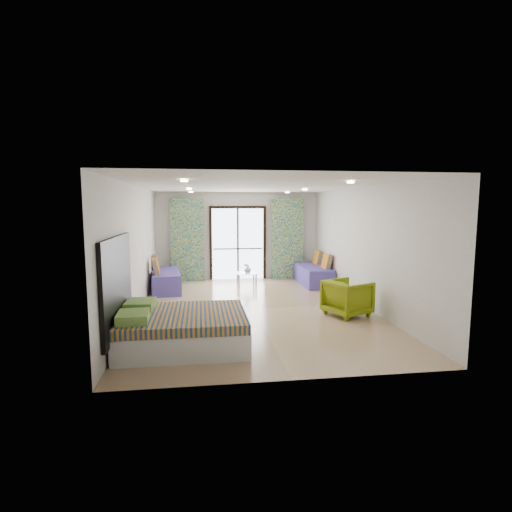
{
  "coord_description": "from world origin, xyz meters",
  "views": [
    {
      "loc": [
        -1.16,
        -8.61,
        2.26
      ],
      "look_at": [
        0.08,
        0.23,
        1.15
      ],
      "focal_mm": 28.0,
      "sensor_mm": 36.0,
      "label": 1
    }
  ],
  "objects": [
    {
      "name": "daybed_left",
      "position": [
        -2.12,
        2.29,
        0.29
      ],
      "size": [
        0.92,
        1.95,
        0.93
      ],
      "rotation": [
        0.0,
        0.0,
        0.1
      ],
      "color": "#4D409A",
      "rests_on": "floor"
    },
    {
      "name": "ceiling",
      "position": [
        0.0,
        0.0,
        2.7
      ],
      "size": [
        5.0,
        7.5,
        0.01
      ],
      "primitive_type": null,
      "color": "silver",
      "rests_on": "ground"
    },
    {
      "name": "downlight_d",
      "position": [
        1.4,
        1.0,
        2.67
      ],
      "size": [
        0.12,
        0.12,
        0.02
      ],
      "primitive_type": "cylinder",
      "color": "#FFE0B2",
      "rests_on": "ceiling"
    },
    {
      "name": "vase",
      "position": [
        0.18,
        2.65,
        0.47
      ],
      "size": [
        0.25,
        0.25,
        0.2
      ],
      "primitive_type": "imported",
      "rotation": [
        0.0,
        0.0,
        0.22
      ],
      "color": "white",
      "rests_on": "coffee_table"
    },
    {
      "name": "wall_front",
      "position": [
        0.0,
        -3.75,
        1.35
      ],
      "size": [
        5.0,
        0.01,
        2.7
      ],
      "primitive_type": null,
      "color": "silver",
      "rests_on": "ground"
    },
    {
      "name": "curtain_left",
      "position": [
        -1.55,
        3.57,
        1.25
      ],
      "size": [
        1.0,
        0.1,
        2.5
      ],
      "primitive_type": "cube",
      "color": "beige",
      "rests_on": "floor"
    },
    {
      "name": "armchair",
      "position": [
        1.86,
        -0.82,
        0.41
      ],
      "size": [
        1.01,
        1.03,
        0.82
      ],
      "primitive_type": "imported",
      "rotation": [
        0.0,
        0.0,
        1.99
      ],
      "color": "olive",
      "rests_on": "floor"
    },
    {
      "name": "floor",
      "position": [
        0.0,
        0.0,
        0.0
      ],
      "size": [
        5.0,
        7.5,
        0.01
      ],
      "primitive_type": null,
      "color": "#A28361",
      "rests_on": "ground"
    },
    {
      "name": "curtain_right",
      "position": [
        1.55,
        3.57,
        1.25
      ],
      "size": [
        1.0,
        0.1,
        2.5
      ],
      "primitive_type": "cube",
      "color": "beige",
      "rests_on": "floor"
    },
    {
      "name": "bed",
      "position": [
        -1.48,
        -2.24,
        0.29
      ],
      "size": [
        2.01,
        1.64,
        0.69
      ],
      "color": "silver",
      "rests_on": "floor"
    },
    {
      "name": "balcony_door",
      "position": [
        0.0,
        3.72,
        1.26
      ],
      "size": [
        1.76,
        0.08,
        2.28
      ],
      "color": "black",
      "rests_on": "floor"
    },
    {
      "name": "wall_left",
      "position": [
        -2.5,
        0.0,
        1.35
      ],
      "size": [
        0.01,
        7.5,
        2.7
      ],
      "primitive_type": null,
      "color": "silver",
      "rests_on": "ground"
    },
    {
      "name": "wall_back",
      "position": [
        0.0,
        3.75,
        1.35
      ],
      "size": [
        5.0,
        0.01,
        2.7
      ],
      "primitive_type": null,
      "color": "silver",
      "rests_on": "ground"
    },
    {
      "name": "downlight_f",
      "position": [
        1.4,
        3.0,
        2.67
      ],
      "size": [
        0.12,
        0.12,
        0.02
      ],
      "primitive_type": "cylinder",
      "color": "#FFE0B2",
      "rests_on": "ceiling"
    },
    {
      "name": "daybed_right",
      "position": [
        2.12,
        2.57,
        0.29
      ],
      "size": [
        0.76,
        1.91,
        0.94
      ],
      "rotation": [
        0.0,
        0.0,
        -0.01
      ],
      "color": "#4D409A",
      "rests_on": "floor"
    },
    {
      "name": "coffee_table",
      "position": [
        0.14,
        2.64,
        0.33
      ],
      "size": [
        0.56,
        0.56,
        0.64
      ],
      "rotation": [
        0.0,
        0.0,
        0.01
      ],
      "color": "silver",
      "rests_on": "floor"
    },
    {
      "name": "balcony_rail",
      "position": [
        0.0,
        3.73,
        0.95
      ],
      "size": [
        1.52,
        0.03,
        0.04
      ],
      "primitive_type": "cube",
      "color": "#595451",
      "rests_on": "balcony_door"
    },
    {
      "name": "downlight_b",
      "position": [
        1.4,
        -2.0,
        2.67
      ],
      "size": [
        0.12,
        0.12,
        0.02
      ],
      "primitive_type": "cylinder",
      "color": "#FFE0B2",
      "rests_on": "ceiling"
    },
    {
      "name": "downlight_a",
      "position": [
        -1.4,
        -2.0,
        2.67
      ],
      "size": [
        0.12,
        0.12,
        0.02
      ],
      "primitive_type": "cylinder",
      "color": "#FFE0B2",
      "rests_on": "ceiling"
    },
    {
      "name": "downlight_e",
      "position": [
        -1.4,
        3.0,
        2.67
      ],
      "size": [
        0.12,
        0.12,
        0.02
      ],
      "primitive_type": "cylinder",
      "color": "#FFE0B2",
      "rests_on": "ceiling"
    },
    {
      "name": "switch_plate",
      "position": [
        -2.47,
        -0.99,
        1.05
      ],
      "size": [
        0.02,
        0.1,
        0.1
      ],
      "primitive_type": "cube",
      "color": "silver",
      "rests_on": "wall_left"
    },
    {
      "name": "headboard",
      "position": [
        -2.46,
        -2.24,
        1.05
      ],
      "size": [
        0.06,
        2.1,
        1.5
      ],
      "primitive_type": "cube",
      "color": "black",
      "rests_on": "floor"
    },
    {
      "name": "wall_right",
      "position": [
        2.5,
        0.0,
        1.35
      ],
      "size": [
        0.01,
        7.5,
        2.7
      ],
      "primitive_type": null,
      "color": "silver",
      "rests_on": "ground"
    },
    {
      "name": "downlight_c",
      "position": [
        -1.4,
        1.0,
        2.67
      ],
      "size": [
        0.12,
        0.12,
        0.02
      ],
      "primitive_type": "cylinder",
      "color": "#FFE0B2",
      "rests_on": "ceiling"
    }
  ]
}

